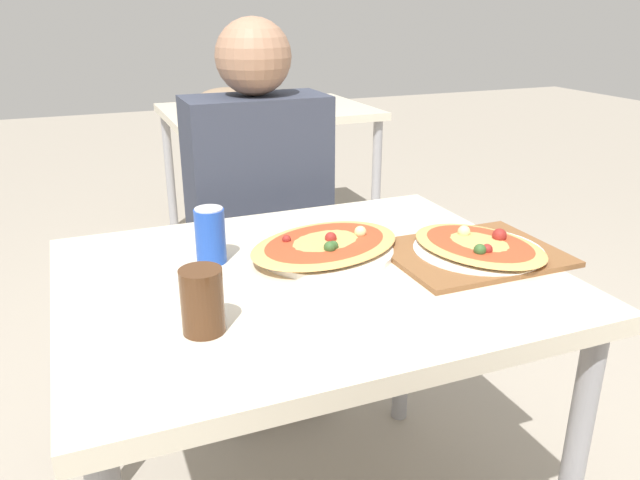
% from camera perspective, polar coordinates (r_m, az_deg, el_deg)
% --- Properties ---
extents(dining_table, '(1.02, 0.83, 0.74)m').
position_cam_1_polar(dining_table, '(1.37, -1.04, -6.20)').
color(dining_table, beige).
rests_on(dining_table, ground_plane).
extents(chair_far_seated, '(0.40, 0.40, 0.88)m').
position_cam_1_polar(chair_far_seated, '(2.10, -6.23, -1.16)').
color(chair_far_seated, '#3F2D1E').
rests_on(chair_far_seated, ground_plane).
extents(person_seated, '(0.42, 0.25, 1.25)m').
position_cam_1_polar(person_seated, '(1.92, -5.57, 4.28)').
color(person_seated, '#2D2D38').
rests_on(person_seated, ground_plane).
extents(pizza_main, '(0.44, 0.37, 0.05)m').
position_cam_1_polar(pizza_main, '(1.42, 0.51, -0.57)').
color(pizza_main, white).
rests_on(pizza_main, dining_table).
extents(soda_can, '(0.07, 0.07, 0.12)m').
position_cam_1_polar(soda_can, '(1.38, -10.00, 0.41)').
color(soda_can, '#1E47B2').
rests_on(soda_can, dining_table).
extents(drink_glass, '(0.07, 0.07, 0.12)m').
position_cam_1_polar(drink_glass, '(1.09, -10.71, -5.50)').
color(drink_glass, '#4C2D19').
rests_on(drink_glass, dining_table).
extents(serving_tray, '(0.38, 0.29, 0.01)m').
position_cam_1_polar(serving_tray, '(1.45, 13.78, -1.20)').
color(serving_tray, brown).
rests_on(serving_tray, dining_table).
extents(pizza_second, '(0.32, 0.38, 0.06)m').
position_cam_1_polar(pizza_second, '(1.46, 14.32, -0.66)').
color(pizza_second, white).
rests_on(pizza_second, dining_table).
extents(background_table, '(1.10, 0.80, 0.86)m').
position_cam_1_polar(background_table, '(3.47, -5.46, 10.97)').
color(background_table, beige).
rests_on(background_table, ground_plane).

